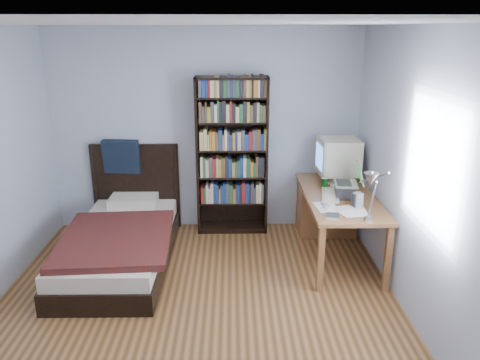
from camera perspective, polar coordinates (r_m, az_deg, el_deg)
The scene contains 14 objects.
room at distance 3.81m, azimuth -5.52°, elevation -0.60°, with size 4.20×4.24×2.50m.
desk at distance 5.76m, azimuth 10.85°, elevation -3.16°, with size 0.75×1.64×0.73m.
crt_monitor at distance 5.61m, azimuth 11.80°, elevation 2.75°, with size 0.47×0.44×0.52m.
laptop at distance 5.15m, azimuth 12.92°, elevation -0.89°, with size 0.34×0.34×0.38m.
desk_lamp at distance 4.07m, azimuth 15.69°, elevation -0.40°, with size 0.24×0.52×0.62m.
keyboard at distance 5.16m, azimuth 10.93°, elevation -1.80°, with size 0.18×0.45×0.03m, color #B7AF99.
speaker at distance 4.87m, azimuth 14.16°, elevation -2.42°, with size 0.08×0.08×0.16m, color #97979A.
soda_can at distance 5.36m, azimuth 10.25°, elevation -0.44°, with size 0.07×0.07×0.13m, color #073A0D.
mouse at distance 5.45m, azimuth 11.26°, elevation -0.71°, with size 0.06×0.10×0.04m, color silver.
phone_silver at distance 4.87m, azimuth 10.36°, elevation -2.99°, with size 0.05×0.11×0.02m, color #BDBDC2.
phone_grey at distance 4.77m, azimuth 10.28°, elevation -3.49°, with size 0.04×0.08×0.02m, color #97979A.
external_drive at distance 4.59m, azimuth 11.20°, elevation -4.37°, with size 0.13×0.13×0.03m, color #97979A.
bookshelf at distance 5.73m, azimuth -0.97°, elevation 2.90°, with size 0.87×0.30×1.93m.
bed at distance 5.36m, azimuth -14.21°, elevation -6.93°, with size 1.18×2.12×1.16m.
Camera 1 is at (0.33, -3.60, 2.46)m, focal length 35.00 mm.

